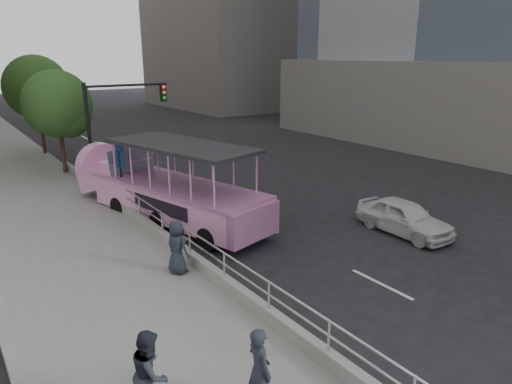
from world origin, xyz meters
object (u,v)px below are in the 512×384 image
(duck_boat, at_px, (161,190))
(street_tree_far, at_px, (39,90))
(pedestrian_mid, at_px, (151,373))
(pedestrian_near, at_px, (259,370))
(street_tree_near, at_px, (60,107))
(car, at_px, (404,217))
(pedestrian_far, at_px, (177,247))
(parking_sign, at_px, (121,172))
(traffic_signal, at_px, (113,118))

(duck_boat, relative_size, street_tree_far, 1.56)
(pedestrian_mid, height_order, street_tree_far, street_tree_far)
(pedestrian_near, bearing_deg, street_tree_near, 0.45)
(car, xyz_separation_m, pedestrian_mid, (-11.37, -3.30, 0.49))
(pedestrian_near, xyz_separation_m, pedestrian_far, (1.23, 5.74, -0.02))
(pedestrian_far, bearing_deg, parking_sign, -21.56)
(car, bearing_deg, pedestrian_near, -154.74)
(parking_sign, bearing_deg, traffic_signal, 73.54)
(pedestrian_far, bearing_deg, car, -114.55)
(street_tree_near, bearing_deg, duck_boat, -80.72)
(duck_boat, height_order, parking_sign, duck_boat)
(pedestrian_near, bearing_deg, pedestrian_far, -6.91)
(car, distance_m, pedestrian_near, 10.71)
(car, height_order, traffic_signal, traffic_signal)
(pedestrian_near, xyz_separation_m, parking_sign, (1.97, 12.27, 0.75))
(parking_sign, relative_size, street_tree_far, 0.47)
(pedestrian_mid, height_order, parking_sign, parking_sign)
(parking_sign, relative_size, street_tree_near, 0.53)
(pedestrian_mid, xyz_separation_m, street_tree_near, (3.25, 19.05, 2.69))
(parking_sign, bearing_deg, pedestrian_near, -99.11)
(parking_sign, height_order, street_tree_far, street_tree_far)
(pedestrian_mid, bearing_deg, pedestrian_far, -0.27)
(duck_boat, distance_m, traffic_signal, 6.05)
(parking_sign, bearing_deg, car, -45.47)
(car, xyz_separation_m, street_tree_near, (-8.12, 15.75, 3.18))
(pedestrian_near, distance_m, parking_sign, 12.45)
(car, bearing_deg, parking_sign, 135.94)
(traffic_signal, distance_m, street_tree_far, 9.57)
(parking_sign, bearing_deg, pedestrian_mid, -107.53)
(car, height_order, street_tree_near, street_tree_near)
(street_tree_near, bearing_deg, parking_sign, -87.77)
(pedestrian_mid, distance_m, street_tree_near, 19.51)
(duck_boat, bearing_deg, parking_sign, 133.88)
(duck_boat, distance_m, pedestrian_far, 5.64)
(car, distance_m, parking_sign, 11.21)
(pedestrian_far, height_order, traffic_signal, traffic_signal)
(pedestrian_far, bearing_deg, pedestrian_near, 152.78)
(pedestrian_near, height_order, street_tree_far, street_tree_far)
(pedestrian_far, relative_size, traffic_signal, 0.31)
(parking_sign, height_order, traffic_signal, traffic_signal)
(pedestrian_near, relative_size, street_tree_near, 0.29)
(duck_boat, height_order, pedestrian_far, duck_boat)
(pedestrian_mid, relative_size, street_tree_near, 0.29)
(duck_boat, bearing_deg, traffic_signal, 88.75)
(duck_boat, height_order, car, duck_boat)
(street_tree_far, bearing_deg, traffic_signal, -81.57)
(pedestrian_mid, relative_size, street_tree_far, 0.26)
(car, xyz_separation_m, pedestrian_near, (-9.78, -4.32, 0.48))
(pedestrian_far, bearing_deg, duck_boat, -34.88)
(car, xyz_separation_m, traffic_signal, (-6.52, 12.32, 2.86))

